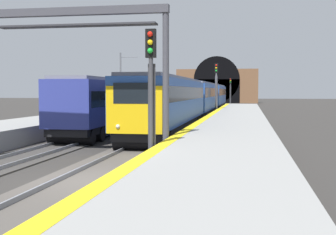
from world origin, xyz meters
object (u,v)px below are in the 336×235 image
object	(u,v)px
overhead_signal_gantry	(76,44)
railway_signal_near	(151,86)
catenary_mast_far	(121,82)
train_main_approaching	(200,97)
train_adjacent_platform	(143,99)
railway_signal_mid	(216,85)
railway_signal_far	(230,89)

from	to	relation	value
overhead_signal_gantry	railway_signal_near	bearing A→B (deg)	-126.25
railway_signal_near	catenary_mast_far	size ratio (longest dim) A/B	0.65
train_main_approaching	train_adjacent_platform	world-z (taller)	train_main_approaching
railway_signal_near	catenary_mast_far	world-z (taller)	catenary_mast_far
train_main_approaching	overhead_signal_gantry	size ratio (longest dim) A/B	7.17
train_main_approaching	catenary_mast_far	size ratio (longest dim) A/B	7.47
train_adjacent_platform	railway_signal_mid	distance (m)	10.95
railway_signal_far	train_adjacent_platform	bearing A→B (deg)	-7.30
railway_signal_near	overhead_signal_gantry	distance (m)	5.40
train_main_approaching	railway_signal_far	xyz separation A→B (m)	(40.16, -1.83, 1.04)
train_adjacent_platform	overhead_signal_gantry	world-z (taller)	overhead_signal_gantry
railway_signal_far	railway_signal_near	bearing A→B (deg)	0.00
overhead_signal_gantry	catenary_mast_far	size ratio (longest dim) A/B	1.04
railway_signal_mid	railway_signal_far	distance (m)	40.58
train_main_approaching	train_adjacent_platform	size ratio (longest dim) A/B	1.55
train_main_approaching	overhead_signal_gantry	bearing A→B (deg)	-4.21
catenary_mast_far	railway_signal_near	bearing A→B (deg)	-162.58
railway_signal_mid	catenary_mast_far	world-z (taller)	catenary_mast_far
train_adjacent_platform	railway_signal_near	xyz separation A→B (m)	(-25.60, -6.32, 1.00)
overhead_signal_gantry	catenary_mast_far	bearing A→B (deg)	13.20
railway_signal_mid	train_adjacent_platform	bearing A→B (deg)	-35.62
train_adjacent_platform	railway_signal_mid	size ratio (longest dim) A/B	6.46
railway_signal_near	train_main_approaching	bearing A→B (deg)	-176.99
train_adjacent_platform	railway_signal_far	size ratio (longest dim) A/B	7.09
catenary_mast_far	overhead_signal_gantry	bearing A→B (deg)	-166.80
railway_signal_far	overhead_signal_gantry	distance (m)	72.15
train_adjacent_platform	railway_signal_near	size ratio (longest dim) A/B	7.39
train_adjacent_platform	railway_signal_mid	bearing A→B (deg)	-37.01
railway_signal_near	railway_signal_mid	xyz separation A→B (m)	(34.42, 0.00, 0.42)
railway_signal_near	railway_signal_mid	bearing A→B (deg)	-180.00
train_adjacent_platform	overhead_signal_gantry	xyz separation A→B (m)	(-22.61, -2.25, 2.90)
train_adjacent_platform	catenary_mast_far	xyz separation A→B (m)	(16.98, 7.03, 1.99)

